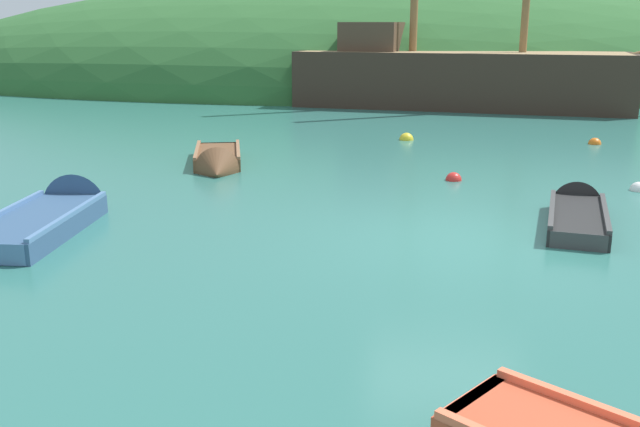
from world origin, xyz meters
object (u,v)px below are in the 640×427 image
at_px(rowboat_near_dock, 54,218).
at_px(buoy_yellow, 406,140).
at_px(rowboat_far, 218,163).
at_px(buoy_orange, 595,144).
at_px(buoy_white, 638,190).
at_px(sailing_ship, 456,85).
at_px(buoy_red, 454,180).
at_px(rowboat_portside, 577,215).

xyz_separation_m(rowboat_near_dock, buoy_yellow, (5.57, 9.62, -0.11)).
bearing_deg(rowboat_near_dock, rowboat_far, -18.35).
bearing_deg(buoy_orange, buoy_white, -93.98).
bearing_deg(buoy_orange, rowboat_near_dock, -138.08).
bearing_deg(rowboat_far, sailing_ship, 140.12).
xyz_separation_m(buoy_white, buoy_red, (-3.62, 0.44, 0.00)).
distance_m(buoy_orange, buoy_white, 5.70).
relative_size(sailing_ship, rowboat_near_dock, 4.16).
bearing_deg(buoy_yellow, sailing_ship, 78.54).
relative_size(sailing_ship, buoy_white, 44.45).
height_order(rowboat_far, buoy_orange, rowboat_far).
bearing_deg(buoy_orange, sailing_ship, 112.56).
xyz_separation_m(buoy_orange, buoy_white, (-0.40, -5.68, 0.00)).
bearing_deg(sailing_ship, buoy_white, -69.77).
bearing_deg(buoy_yellow, rowboat_portside, -69.09).
height_order(rowboat_near_dock, buoy_red, rowboat_near_dock).
relative_size(rowboat_near_dock, buoy_yellow, 9.16).
xyz_separation_m(rowboat_far, buoy_orange, (9.39, 4.55, -0.09)).
bearing_deg(rowboat_far, buoy_red, 67.51).
relative_size(sailing_ship, rowboat_portside, 4.68).
relative_size(rowboat_portside, buoy_yellow, 8.15).
height_order(buoy_orange, buoy_yellow, buoy_yellow).
bearing_deg(buoy_red, buoy_yellow, 102.21).
distance_m(rowboat_near_dock, buoy_yellow, 11.12).
xyz_separation_m(sailing_ship, rowboat_far, (-5.93, -12.88, -0.79)).
distance_m(rowboat_far, buoy_yellow, 6.21).
distance_m(sailing_ship, rowboat_far, 14.21).
relative_size(rowboat_far, buoy_yellow, 8.06).
bearing_deg(rowboat_near_dock, buoy_orange, -51.72).
bearing_deg(rowboat_near_dock, rowboat_portside, -83.64).
height_order(rowboat_portside, buoy_white, rowboat_portside).
relative_size(rowboat_far, buoy_red, 9.49).
bearing_deg(rowboat_near_dock, sailing_ship, -25.67).
bearing_deg(rowboat_far, rowboat_near_dock, -29.86).
height_order(rowboat_near_dock, buoy_yellow, rowboat_near_dock).
bearing_deg(rowboat_far, buoy_orange, 100.70).
height_order(rowboat_portside, rowboat_far, rowboat_far).
bearing_deg(sailing_ship, rowboat_far, -106.84).
height_order(rowboat_far, buoy_white, rowboat_far).
relative_size(rowboat_portside, buoy_white, 9.50).
relative_size(rowboat_portside, buoy_red, 9.60).
distance_m(buoy_white, buoy_yellow, 7.40).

